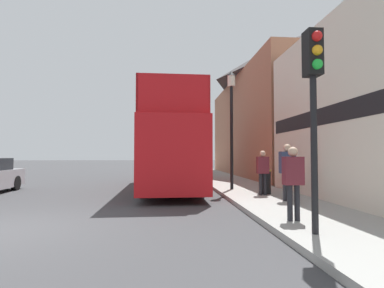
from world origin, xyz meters
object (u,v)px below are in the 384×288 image
pedestrian_second (287,167)px  lamp_post_second (206,126)px  parked_car_ahead_of_bus (179,166)px  lamp_post_nearest (231,108)px  litter_bin (265,181)px  lamp_post_third (193,137)px  tour_bus (170,149)px  traffic_signal (314,84)px  pedestrian_nearest (293,176)px  pedestrian_third (263,168)px

pedestrian_second → lamp_post_second: (-1.02, 11.49, 2.38)m
parked_car_ahead_of_bus → lamp_post_second: 4.01m
lamp_post_nearest → litter_bin: size_ratio=5.58×
lamp_post_nearest → lamp_post_third: lamp_post_nearest is taller
tour_bus → lamp_post_nearest: (2.59, -2.02, 1.72)m
litter_bin → lamp_post_nearest: bearing=119.4°
pedestrian_second → lamp_post_second: 11.78m
tour_bus → pedestrian_second: tour_bus is taller
traffic_signal → litter_bin: bearing=80.4°
lamp_post_third → traffic_signal: bearing=-89.7°
pedestrian_nearest → lamp_post_nearest: (-0.01, 6.10, 2.47)m
tour_bus → lamp_post_nearest: bearing=-38.6°
traffic_signal → lamp_post_nearest: bearing=89.5°
parked_car_ahead_of_bus → lamp_post_third: bearing=76.7°
lamp_post_nearest → parked_car_ahead_of_bus: bearing=99.7°
pedestrian_third → lamp_post_second: size_ratio=0.32×
tour_bus → lamp_post_nearest: size_ratio=2.05×
traffic_signal → lamp_post_third: bearing=90.3°
lamp_post_second → lamp_post_third: bearing=91.3°
pedestrian_nearest → litter_bin: pedestrian_nearest is taller
pedestrian_second → traffic_signal: 4.34m
pedestrian_nearest → pedestrian_third: size_ratio=1.01×
pedestrian_second → pedestrian_nearest: bearing=-110.3°
lamp_post_second → tour_bus: bearing=-112.9°
pedestrian_second → litter_bin: (-0.14, 1.76, -0.59)m
pedestrian_second → lamp_post_nearest: 4.22m
traffic_signal → litter_bin: 6.13m
pedestrian_second → litter_bin: 1.86m
tour_bus → parked_car_ahead_of_bus: bearing=83.7°
parked_car_ahead_of_bus → litter_bin: parked_car_ahead_of_bus is taller
lamp_post_nearest → lamp_post_third: 16.31m
pedestrian_second → lamp_post_nearest: (-1.03, 3.33, 2.37)m
lamp_post_third → tour_bus: bearing=-99.6°
traffic_signal → litter_bin: traffic_signal is taller
pedestrian_third → litter_bin: 0.63m
pedestrian_nearest → lamp_post_second: lamp_post_second is taller
pedestrian_second → pedestrian_third: 1.43m
pedestrian_nearest → lamp_post_second: size_ratio=0.32×
tour_bus → lamp_post_second: (2.59, 6.14, 1.72)m
pedestrian_third → lamp_post_nearest: size_ratio=0.32×
pedestrian_second → lamp_post_second: lamp_post_second is taller
pedestrian_second → lamp_post_nearest: size_ratio=0.35×
parked_car_ahead_of_bus → lamp_post_third: (1.59, 5.97, 2.65)m
parked_car_ahead_of_bus → pedestrian_second: (2.80, -13.68, 0.47)m
pedestrian_nearest → lamp_post_second: 14.46m
lamp_post_nearest → lamp_post_third: (-0.18, 16.31, -0.19)m
pedestrian_nearest → traffic_signal: 2.08m
pedestrian_second → lamp_post_third: bearing=93.5°
pedestrian_second → litter_bin: pedestrian_second is taller
parked_car_ahead_of_bus → pedestrian_third: size_ratio=2.66×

